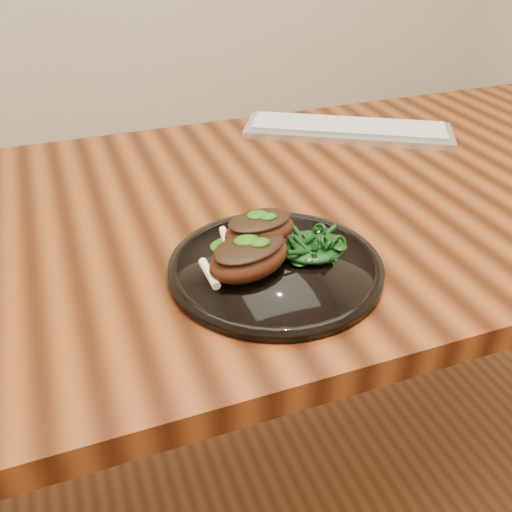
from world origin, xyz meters
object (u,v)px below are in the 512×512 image
Objects in this scene: plate at (276,267)px; greens_heap at (313,243)px; lamb_chop_front at (249,256)px; keyboard at (348,129)px; desk at (304,236)px.

greens_heap is at bearing 5.19° from plate.
lamb_chop_front reaches higher than greens_heap.
greens_heap reaches higher than plate.
lamb_chop_front is 0.31× the size of keyboard.
lamb_chop_front is at bearing -131.11° from keyboard.
desk is at bearing 67.06° from greens_heap.
plate reaches higher than desk.
keyboard is (0.34, 0.43, 0.00)m from plate.
greens_heap is (-0.08, -0.19, 0.11)m from desk.
greens_heap is 0.21× the size of keyboard.
desk is 0.30m from lamb_chop_front.
desk is 11.66× the size of lamb_chop_front.
desk is 0.24m from greens_heap.
plate is 0.55m from keyboard.
lamb_chop_front is 1.46× the size of greens_heap.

